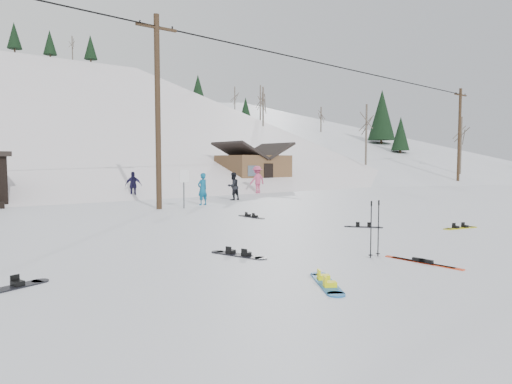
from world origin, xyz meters
TOP-DOWN VIEW (x-y plane):
  - ground at (0.00, 0.00)m, footprint 200.00×200.00m
  - ridge_right at (38.00, 50.00)m, footprint 45.66×93.98m
  - treeline_right at (36.00, 42.00)m, footprint 20.00×60.00m
  - utility_pole at (2.00, 14.00)m, footprint 2.00×0.26m
  - utility_pole_right at (34.00, 17.00)m, footprint 2.00×0.26m
  - trail_sign at (3.10, 13.58)m, footprint 0.50×0.09m
  - cabin at (15.00, 24.00)m, footprint 5.39×4.40m
  - hero_snowboard at (-1.20, 0.00)m, footprint 1.06×1.49m
  - hero_skis at (1.79, -0.06)m, footprint 0.23×1.87m
  - ski_poles at (1.45, 1.00)m, footprint 0.37×0.10m
  - board_scatter_a at (-6.05, 3.19)m, footprint 1.58×0.74m
  - board_scatter_b at (-1.04, 3.09)m, footprint 0.71×1.55m
  - board_scatter_d at (5.06, 4.32)m, footprint 0.93×1.07m
  - board_scatter_e at (7.47, 2.18)m, footprint 1.44×0.53m
  - board_scatter_f at (3.63, 8.87)m, footprint 0.34×1.54m
  - skier_teal at (4.62, 14.43)m, footprint 0.67×0.51m
  - skier_dark at (7.50, 15.87)m, footprint 0.86×0.71m
  - skier_pink at (11.83, 19.28)m, footprint 1.29×0.82m
  - skier_navy at (3.19, 20.05)m, footprint 1.04×0.74m

SIDE VIEW (x-z plane):
  - ridge_right at x=38.00m, z-range -38.30..16.30m
  - ground at x=0.00m, z-range 0.00..0.00m
  - treeline_right at x=36.00m, z-range -5.00..5.00m
  - board_scatter_d at x=5.06m, z-range -0.02..0.07m
  - board_scatter_e at x=7.47m, z-range -0.02..0.08m
  - board_scatter_f at x=3.63m, z-range -0.03..0.08m
  - hero_skis at x=1.79m, z-range -0.02..0.08m
  - board_scatter_b at x=-1.04m, z-range -0.03..0.09m
  - board_scatter_a at x=-6.05m, z-range -0.03..0.09m
  - hero_snowboard at x=-1.20m, z-range -0.03..0.09m
  - ski_poles at x=1.45m, z-range 0.02..1.37m
  - skier_dark at x=7.50m, z-range 0.00..1.61m
  - skier_navy at x=3.19m, z-range 0.00..1.63m
  - skier_teal at x=4.62m, z-range 0.00..1.65m
  - skier_pink at x=11.83m, z-range 0.00..1.91m
  - trail_sign at x=3.10m, z-range 0.35..2.20m
  - cabin at x=15.00m, z-range -0.40..3.37m
  - utility_pole at x=2.00m, z-range 0.18..9.18m
  - utility_pole_right at x=34.00m, z-range 0.18..9.18m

